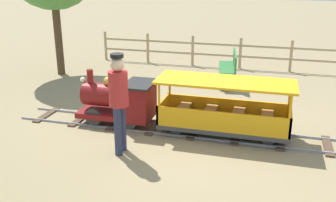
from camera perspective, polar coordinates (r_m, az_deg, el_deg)
name	(u,v)px	position (r m, az deg, el deg)	size (l,w,h in m)	color
ground_plane	(184,131)	(7.10, 2.36, -4.41)	(60.00, 60.00, 0.00)	#8C7A56
track	(174,129)	(7.13, 0.87, -4.13)	(0.79, 6.05, 0.04)	gray
locomotive	(121,100)	(7.27, -6.92, 0.12)	(0.75, 1.44, 0.99)	maroon
passenger_car	(224,113)	(6.83, 8.22, -1.78)	(0.85, 2.35, 0.97)	#3F3F3F
conductor_person	(119,96)	(6.00, -7.26, 0.71)	(0.30, 0.30, 1.62)	#282D47
park_bench	(229,68)	(9.89, 8.97, 4.80)	(1.34, 0.58, 0.82)	#2D6B33
fence_section	(216,51)	(11.57, 7.08, 7.35)	(0.08, 7.13, 0.90)	tan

